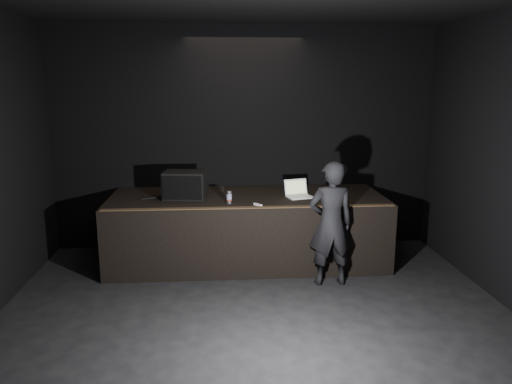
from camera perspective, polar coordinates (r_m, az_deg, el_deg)
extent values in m
plane|color=black|center=(5.13, 0.80, -18.41)|extent=(7.00, 7.00, 0.00)
cube|color=black|center=(7.95, -1.37, 6.06)|extent=(6.00, 0.10, 3.50)
cube|color=black|center=(7.44, -1.03, -4.21)|extent=(4.00, 1.50, 1.00)
cube|color=brown|center=(6.62, -0.70, -1.77)|extent=(3.92, 0.10, 0.01)
cube|color=black|center=(7.20, -8.12, 0.81)|extent=(0.63, 0.48, 0.39)
cube|color=black|center=(6.99, -8.46, 0.45)|extent=(0.54, 0.09, 0.33)
cylinder|color=black|center=(7.37, -9.34, -0.44)|extent=(0.91, 0.36, 0.02)
cube|color=white|center=(7.24, 5.06, -0.57)|extent=(0.41, 0.33, 0.02)
cube|color=silver|center=(7.23, 5.06, -0.49)|extent=(0.32, 0.22, 0.00)
cube|color=white|center=(7.35, 4.55, 0.60)|extent=(0.36, 0.17, 0.23)
cube|color=yellow|center=(7.34, 4.58, 0.59)|extent=(0.31, 0.14, 0.18)
cylinder|color=silver|center=(6.86, -3.09, -0.58)|extent=(0.07, 0.07, 0.18)
cylinder|color=navy|center=(6.86, -3.09, -0.54)|extent=(0.07, 0.07, 0.08)
cylinder|color=#A3290F|center=(6.87, -3.09, -0.90)|extent=(0.07, 0.07, 0.01)
cylinder|color=white|center=(7.57, -3.88, 0.31)|extent=(0.07, 0.07, 0.09)
cube|color=white|center=(6.73, 0.20, -1.46)|extent=(0.11, 0.14, 0.03)
imported|color=black|center=(6.58, 8.55, -3.60)|extent=(0.62, 0.43, 1.66)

